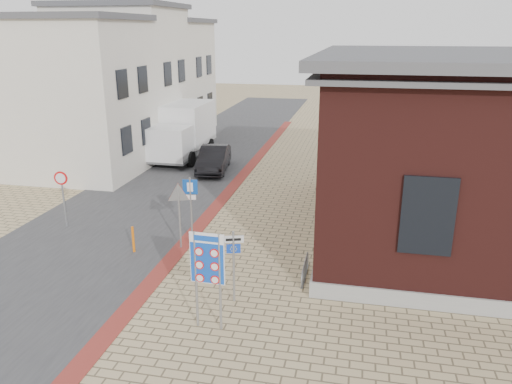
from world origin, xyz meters
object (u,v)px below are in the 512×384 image
Objects in this scene: parking_sign at (191,198)px; bollard at (133,240)px; border_sign at (207,261)px; box_truck at (182,131)px; essen_sign at (234,256)px; sedan at (214,159)px.

parking_sign reaches higher than bollard.
border_sign is 5.81m from parking_sign.
bollard is at bearing -77.13° from box_truck.
essen_sign is at bearing -65.08° from box_truck.
sedan is 0.67× the size of box_truck.
parking_sign is (4.70, -12.07, 0.00)m from box_truck.
box_truck is 2.85× the size of essen_sign.
sedan is 1.55× the size of border_sign.
sedan is at bearing 91.71° from essen_sign.
sedan is 1.70× the size of parking_sign.
box_truck reaches higher than essen_sign.
parking_sign is 2.49m from bollard.
border_sign is 2.78× the size of bollard.
box_truck is 12.96m from parking_sign.
bollard is (0.29, -10.92, -0.20)m from sedan.
box_truck is at bearing 104.36° from parking_sign.
bollard is (3.00, -13.45, -1.19)m from box_truck.
bollard is at bearing -147.85° from parking_sign.
essen_sign is (7.31, -15.95, -0.25)m from box_truck.
box_truck is 2.52× the size of parking_sign.
parking_sign reaches higher than essen_sign.
box_truck is at bearing 97.41° from essen_sign.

